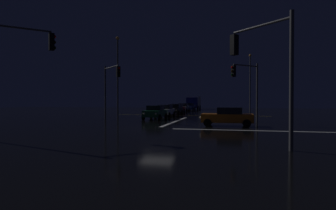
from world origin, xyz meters
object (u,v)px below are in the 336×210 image
sedan_red (178,108)px  traffic_signal_se (264,59)px  traffic_signal_sw (10,58)px  sedan_black (175,109)px  sedan_green (155,112)px  sedan_white (165,111)px  box_truck (194,102)px  sedan_orange_crossing (228,116)px  streetlamp_left_near (118,71)px  traffic_signal_ne (247,82)px  sedan_blue (190,107)px  traffic_signal_nw (111,82)px  streetlamp_right_far (250,79)px  sedan_silver (183,107)px

sedan_red → traffic_signal_se: 35.66m
traffic_signal_sw → sedan_black: bearing=82.1°
sedan_green → sedan_white: 5.30m
sedan_green → box_truck: bearing=90.2°
sedan_white → traffic_signal_sw: (-3.91, -22.34, 3.77)m
sedan_white → sedan_orange_crossing: 14.72m
sedan_black → traffic_signal_se: traffic_signal_se is taller
streetlamp_left_near → traffic_signal_ne: bearing=-21.6°
box_truck → sedan_orange_crossing: (8.25, -42.38, -0.91)m
sedan_black → box_truck: bearing=90.2°
sedan_black → sedan_blue: 16.90m
sedan_green → streetlamp_left_near: (-5.80, 3.05, 5.08)m
sedan_blue → streetlamp_left_near: 26.46m
sedan_green → traffic_signal_nw: (-3.95, -3.30, 3.26)m
sedan_blue → traffic_signal_ne: (9.98, -31.55, 3.13)m
sedan_white → streetlamp_left_near: size_ratio=0.42×
traffic_signal_sw → traffic_signal_se: (13.88, -0.09, -0.50)m
sedan_blue → traffic_signal_se: (9.97, -45.52, 3.27)m
sedan_red → sedan_blue: same height
streetlamp_left_near → streetlamp_right_far: bearing=42.6°
traffic_signal_sw → traffic_signal_ne: traffic_signal_sw is taller
sedan_black → traffic_signal_ne: bearing=-55.9°
sedan_white → traffic_signal_ne: traffic_signal_ne is taller
sedan_silver → sedan_black: bearing=-87.0°
box_truck → sedan_orange_crossing: size_ratio=1.91×
sedan_white → streetlamp_left_near: (-5.72, -2.25, 5.08)m
sedan_white → box_truck: (-0.03, 30.17, 0.91)m
sedan_white → sedan_blue: 23.09m
sedan_red → box_truck: (0.45, 18.67, 0.91)m
sedan_silver → traffic_signal_se: bearing=-75.3°
sedan_blue → streetlamp_left_near: size_ratio=0.42×
sedan_silver → streetlamp_right_far: size_ratio=0.43×
sedan_black → streetlamp_right_far: 14.72m
sedan_green → sedan_white: bearing=90.9°
sedan_red → traffic_signal_ne: traffic_signal_ne is taller
sedan_white → traffic_signal_se: traffic_signal_se is taller
sedan_green → sedan_red: size_ratio=1.00×
sedan_green → sedan_white: (-0.08, 5.30, 0.00)m
streetlamp_right_far → sedan_green: bearing=-121.3°
sedan_red → traffic_signal_ne: 22.75m
sedan_white → sedan_green: bearing=-89.1°
sedan_blue → streetlamp_left_near: streetlamp_left_near is taller
traffic_signal_ne → sedan_silver: bearing=111.8°
sedan_orange_crossing → sedan_white: bearing=124.0°
sedan_black → streetlamp_left_near: bearing=-124.4°
sedan_black → sedan_green: bearing=-89.9°
sedan_black → traffic_signal_nw: 15.65m
sedan_green → sedan_red: same height
box_truck → streetlamp_right_far: streetlamp_right_far is taller
streetlamp_left_near → sedan_white: bearing=21.4°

